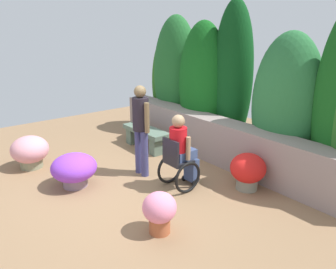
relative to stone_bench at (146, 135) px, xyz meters
name	(u,v)px	position (x,y,z in m)	size (l,w,h in m)	color
ground_plane	(133,188)	(1.52, -1.34, -0.31)	(10.69, 10.69, 0.00)	#8C6B4B
stone_retaining_wall	(218,140)	(1.52, 0.77, 0.14)	(6.03, 0.52, 0.89)	gray
hedge_backdrop	(237,88)	(1.44, 1.37, 1.15)	(6.20, 1.06, 3.27)	#26621A
stone_bench	(146,135)	(0.00, 0.00, 0.00)	(1.32, 0.44, 0.47)	#586F5E
person_in_wheelchair	(180,154)	(1.98, -0.65, 0.31)	(0.53, 0.66, 1.33)	black
person_standing_companion	(141,125)	(1.11, -0.87, 0.68)	(0.49, 0.30, 1.71)	#3E3F71
flower_pot_purple_near	(160,211)	(2.84, -1.75, 0.03)	(0.47, 0.47, 0.60)	#AB5735
flower_pot_terracotta_by_wall	(74,169)	(0.79, -2.09, 0.01)	(0.80, 0.80, 0.60)	gray
flower_pot_red_accent	(248,170)	(2.76, 0.22, 0.04)	(0.61, 0.61, 0.65)	gray
flower_pot_small_foreground	(30,151)	(-0.53, -2.44, 0.04)	(0.73, 0.73, 0.65)	gray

